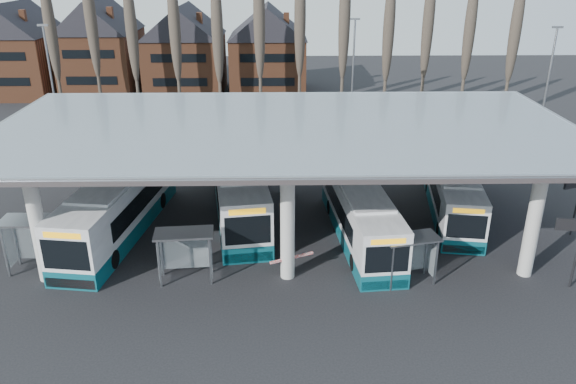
{
  "coord_description": "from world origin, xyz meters",
  "views": [
    {
      "loc": [
        -0.44,
        -21.87,
        14.89
      ],
      "look_at": [
        0.11,
        7.0,
        2.71
      ],
      "focal_mm": 35.0,
      "sensor_mm": 36.0,
      "label": 1
    }
  ],
  "objects_px": {
    "bus_3": "(452,191)",
    "bus_0": "(119,206)",
    "bus_2": "(360,213)",
    "shelter_0": "(36,232)",
    "bus_1": "(238,188)",
    "shelter_2": "(409,248)",
    "shelter_1": "(185,244)"
  },
  "relations": [
    {
      "from": "bus_2",
      "to": "shelter_2",
      "type": "distance_m",
      "value": 5.07
    },
    {
      "from": "bus_0",
      "to": "shelter_2",
      "type": "bearing_deg",
      "value": -12.07
    },
    {
      "from": "bus_1",
      "to": "shelter_1",
      "type": "relative_size",
      "value": 4.4
    },
    {
      "from": "bus_3",
      "to": "shelter_1",
      "type": "distance_m",
      "value": 17.12
    },
    {
      "from": "bus_0",
      "to": "shelter_1",
      "type": "relative_size",
      "value": 4.33
    },
    {
      "from": "bus_1",
      "to": "shelter_0",
      "type": "distance_m",
      "value": 11.79
    },
    {
      "from": "bus_0",
      "to": "bus_2",
      "type": "distance_m",
      "value": 13.78
    },
    {
      "from": "bus_0",
      "to": "shelter_0",
      "type": "height_order",
      "value": "bus_0"
    },
    {
      "from": "bus_1",
      "to": "bus_3",
      "type": "relative_size",
      "value": 1.16
    },
    {
      "from": "bus_0",
      "to": "shelter_1",
      "type": "bearing_deg",
      "value": -40.75
    },
    {
      "from": "bus_3",
      "to": "shelter_2",
      "type": "height_order",
      "value": "bus_3"
    },
    {
      "from": "bus_0",
      "to": "bus_1",
      "type": "xyz_separation_m",
      "value": [
        6.7,
        2.47,
        0.02
      ]
    },
    {
      "from": "bus_1",
      "to": "shelter_0",
      "type": "height_order",
      "value": "bus_1"
    },
    {
      "from": "shelter_2",
      "to": "shelter_0",
      "type": "bearing_deg",
      "value": 162.45
    },
    {
      "from": "bus_1",
      "to": "bus_3",
      "type": "distance_m",
      "value": 13.23
    },
    {
      "from": "shelter_0",
      "to": "shelter_1",
      "type": "height_order",
      "value": "shelter_0"
    },
    {
      "from": "bus_1",
      "to": "bus_0",
      "type": "bearing_deg",
      "value": -167.76
    },
    {
      "from": "shelter_0",
      "to": "shelter_2",
      "type": "height_order",
      "value": "shelter_0"
    },
    {
      "from": "shelter_0",
      "to": "shelter_1",
      "type": "relative_size",
      "value": 1.07
    },
    {
      "from": "shelter_0",
      "to": "shelter_2",
      "type": "distance_m",
      "value": 18.6
    },
    {
      "from": "bus_1",
      "to": "bus_2",
      "type": "relative_size",
      "value": 1.13
    },
    {
      "from": "bus_0",
      "to": "shelter_0",
      "type": "distance_m",
      "value": 5.17
    },
    {
      "from": "bus_3",
      "to": "bus_0",
      "type": "bearing_deg",
      "value": -164.73
    },
    {
      "from": "bus_1",
      "to": "shelter_2",
      "type": "height_order",
      "value": "bus_1"
    },
    {
      "from": "bus_1",
      "to": "shelter_0",
      "type": "relative_size",
      "value": 4.13
    },
    {
      "from": "bus_2",
      "to": "shelter_0",
      "type": "height_order",
      "value": "bus_2"
    },
    {
      "from": "bus_0",
      "to": "bus_1",
      "type": "distance_m",
      "value": 7.14
    },
    {
      "from": "shelter_1",
      "to": "bus_1",
      "type": "bearing_deg",
      "value": 69.72
    },
    {
      "from": "bus_1",
      "to": "bus_3",
      "type": "bearing_deg",
      "value": -8.52
    },
    {
      "from": "bus_0",
      "to": "bus_1",
      "type": "relative_size",
      "value": 0.99
    },
    {
      "from": "bus_3",
      "to": "shelter_0",
      "type": "xyz_separation_m",
      "value": [
        -22.98,
        -6.49,
        0.67
      ]
    },
    {
      "from": "bus_0",
      "to": "shelter_2",
      "type": "distance_m",
      "value": 16.5
    }
  ]
}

